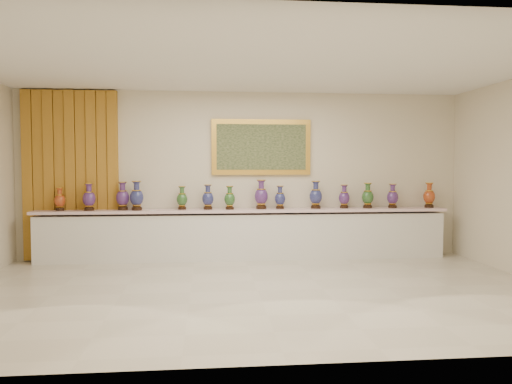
% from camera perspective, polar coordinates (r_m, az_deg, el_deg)
% --- Properties ---
extents(ground, '(8.00, 8.00, 0.00)m').
position_cam_1_polar(ground, '(6.79, 0.17, -11.21)').
color(ground, beige).
rests_on(ground, ground).
extents(room, '(8.00, 8.00, 8.00)m').
position_cam_1_polar(room, '(9.17, -17.14, 2.33)').
color(room, beige).
rests_on(room, ground).
extents(counter, '(7.28, 0.48, 0.90)m').
position_cam_1_polar(counter, '(8.92, -1.31, -4.92)').
color(counter, white).
rests_on(counter, ground).
extents(vase_0, '(0.24, 0.24, 0.40)m').
position_cam_1_polar(vase_0, '(9.18, -21.51, -0.88)').
color(vase_0, black).
rests_on(vase_0, counter).
extents(vase_1, '(0.27, 0.27, 0.47)m').
position_cam_1_polar(vase_1, '(9.01, -18.54, -0.69)').
color(vase_1, black).
rests_on(vase_1, counter).
extents(vase_2, '(0.26, 0.26, 0.49)m').
position_cam_1_polar(vase_2, '(8.96, -14.99, -0.60)').
color(vase_2, black).
rests_on(vase_2, counter).
extents(vase_3, '(0.31, 0.31, 0.51)m').
position_cam_1_polar(vase_3, '(8.86, -13.48, -0.57)').
color(vase_3, black).
rests_on(vase_3, counter).
extents(vase_4, '(0.25, 0.25, 0.41)m').
position_cam_1_polar(vase_4, '(8.86, -8.45, -0.80)').
color(vase_4, black).
rests_on(vase_4, counter).
extents(vase_5, '(0.25, 0.25, 0.44)m').
position_cam_1_polar(vase_5, '(8.82, -5.52, -0.72)').
color(vase_5, black).
rests_on(vase_5, counter).
extents(vase_6, '(0.19, 0.19, 0.41)m').
position_cam_1_polar(vase_6, '(8.79, -3.03, -0.79)').
color(vase_6, black).
rests_on(vase_6, counter).
extents(vase_7, '(0.24, 0.24, 0.52)m').
position_cam_1_polar(vase_7, '(8.89, 0.60, -0.44)').
color(vase_7, black).
rests_on(vase_7, counter).
extents(vase_8, '(0.24, 0.24, 0.41)m').
position_cam_1_polar(vase_8, '(8.93, 2.77, -0.74)').
color(vase_8, black).
rests_on(vase_8, counter).
extents(vase_9, '(0.27, 0.27, 0.50)m').
position_cam_1_polar(vase_9, '(9.04, 6.84, -0.47)').
color(vase_9, black).
rests_on(vase_9, counter).
extents(vase_10, '(0.26, 0.26, 0.43)m').
position_cam_1_polar(vase_10, '(9.19, 10.05, -0.63)').
color(vase_10, black).
rests_on(vase_10, counter).
extents(vase_11, '(0.24, 0.24, 0.46)m').
position_cam_1_polar(vase_11, '(9.29, 12.65, -0.53)').
color(vase_11, black).
rests_on(vase_11, counter).
extents(vase_12, '(0.25, 0.25, 0.44)m').
position_cam_1_polar(vase_12, '(9.44, 15.34, -0.56)').
color(vase_12, black).
rests_on(vase_12, counter).
extents(vase_13, '(0.26, 0.26, 0.46)m').
position_cam_1_polar(vase_13, '(9.72, 19.18, -0.47)').
color(vase_13, black).
rests_on(vase_13, counter).
extents(label_card, '(0.10, 0.06, 0.00)m').
position_cam_1_polar(label_card, '(8.76, -11.72, -2.07)').
color(label_card, white).
rests_on(label_card, counter).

